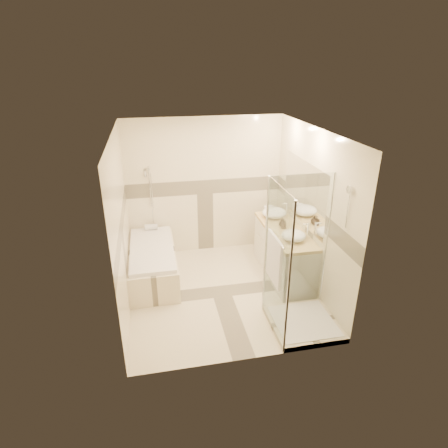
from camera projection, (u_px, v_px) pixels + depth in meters
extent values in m
cube|color=beige|center=(221.00, 292.00, 5.93)|extent=(2.80, 3.00, 0.01)
cube|color=white|center=(220.00, 131.00, 4.92)|extent=(2.80, 3.00, 0.01)
cube|color=beige|center=(205.00, 187.00, 6.77)|extent=(2.80, 0.01, 2.50)
cube|color=beige|center=(247.00, 272.00, 4.07)|extent=(2.80, 0.01, 2.50)
cube|color=beige|center=(121.00, 227.00, 5.16)|extent=(0.01, 3.00, 2.50)
cube|color=beige|center=(311.00, 212.00, 5.68)|extent=(0.01, 3.00, 2.50)
cube|color=white|center=(304.00, 193.00, 5.86)|extent=(0.01, 1.60, 1.00)
cylinder|color=silver|center=(150.00, 186.00, 6.52)|extent=(0.02, 0.02, 0.70)
cube|color=beige|center=(153.00, 264.00, 6.22)|extent=(0.75, 1.70, 0.50)
cube|color=white|center=(152.00, 249.00, 6.11)|extent=(0.69, 1.60, 0.06)
ellipsoid|color=white|center=(152.00, 252.00, 6.13)|extent=(0.56, 1.40, 0.16)
cube|color=silver|center=(284.00, 253.00, 6.24)|extent=(0.55, 1.60, 0.80)
cylinder|color=silver|center=(275.00, 259.00, 5.77)|extent=(0.01, 0.24, 0.01)
cylinder|color=silver|center=(260.00, 237.00, 6.48)|extent=(0.01, 0.24, 0.01)
cube|color=tan|center=(285.00, 230.00, 6.07)|extent=(0.57, 1.62, 0.05)
cube|color=beige|center=(303.00, 323.00, 5.14)|extent=(0.90, 0.90, 0.08)
cube|color=white|center=(304.00, 321.00, 5.12)|extent=(0.80, 0.80, 0.01)
cube|color=white|center=(277.00, 263.00, 4.66)|extent=(0.01, 0.90, 2.00)
cube|color=white|center=(297.00, 244.00, 5.14)|extent=(0.90, 0.01, 2.00)
cylinder|color=silver|center=(289.00, 283.00, 4.25)|extent=(0.03, 0.03, 2.00)
cylinder|color=silver|center=(265.00, 247.00, 5.06)|extent=(0.03, 0.03, 2.00)
cylinder|color=silver|center=(327.00, 241.00, 5.22)|extent=(0.03, 0.03, 2.00)
cylinder|color=silver|center=(349.00, 189.00, 4.45)|extent=(0.03, 0.10, 0.10)
cylinder|color=silver|center=(276.00, 238.00, 4.51)|extent=(0.02, 0.60, 0.02)
cube|color=silver|center=(274.00, 259.00, 4.63)|extent=(0.04, 0.48, 0.62)
ellipsoid|color=white|center=(274.00, 213.00, 6.48)|extent=(0.42, 0.42, 0.17)
ellipsoid|color=white|center=(294.00, 235.00, 5.66)|extent=(0.37, 0.37, 0.15)
cylinder|color=silver|center=(287.00, 209.00, 6.50)|extent=(0.03, 0.03, 0.25)
cylinder|color=silver|center=(285.00, 204.00, 6.45)|extent=(0.09, 0.02, 0.02)
cylinder|color=silver|center=(308.00, 231.00, 5.68)|extent=(0.03, 0.03, 0.26)
cylinder|color=silver|center=(306.00, 224.00, 5.63)|extent=(0.09, 0.02, 0.02)
imported|color=black|center=(284.00, 223.00, 6.06)|extent=(0.10, 0.10, 0.17)
imported|color=black|center=(282.00, 222.00, 6.13)|extent=(0.14, 0.14, 0.14)
cube|color=silver|center=(270.00, 210.00, 6.68)|extent=(0.17, 0.28, 0.09)
cylinder|color=silver|center=(151.00, 227.00, 6.71)|extent=(0.23, 0.10, 0.10)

